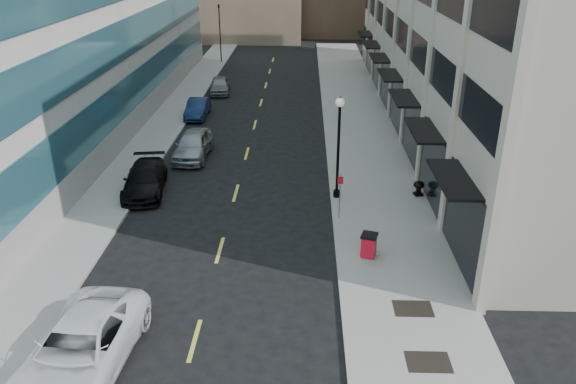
# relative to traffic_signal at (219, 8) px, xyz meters

# --- Properties ---
(ground) EXTENTS (160.00, 160.00, 0.00)m
(ground) POSITION_rel_traffic_signal_xyz_m (5.50, -48.00, -5.72)
(ground) COLOR black
(ground) RESTS_ON ground
(sidewalk_right) EXTENTS (5.00, 80.00, 0.15)m
(sidewalk_right) POSITION_rel_traffic_signal_xyz_m (13.00, -28.00, -5.64)
(sidewalk_right) COLOR gray
(sidewalk_right) RESTS_ON ground
(sidewalk_left) EXTENTS (3.00, 80.00, 0.15)m
(sidewalk_left) POSITION_rel_traffic_signal_xyz_m (-1.00, -28.00, -5.64)
(sidewalk_left) COLOR gray
(sidewalk_left) RESTS_ON ground
(grate_mid) EXTENTS (1.40, 1.00, 0.01)m
(grate_mid) POSITION_rel_traffic_signal_xyz_m (13.10, -47.00, -5.56)
(grate_mid) COLOR black
(grate_mid) RESTS_ON sidewalk_right
(grate_far) EXTENTS (1.40, 1.00, 0.01)m
(grate_far) POSITION_rel_traffic_signal_xyz_m (13.10, -44.20, -5.56)
(grate_far) COLOR black
(grate_far) RESTS_ON sidewalk_right
(road_centerline) EXTENTS (0.15, 68.20, 0.01)m
(road_centerline) POSITION_rel_traffic_signal_xyz_m (5.50, -31.00, -5.71)
(road_centerline) COLOR #D8CC4C
(road_centerline) RESTS_ON ground
(traffic_signal) EXTENTS (0.66, 0.66, 6.98)m
(traffic_signal) POSITION_rel_traffic_signal_xyz_m (0.00, 0.00, 0.00)
(traffic_signal) COLOR black
(traffic_signal) RESTS_ON ground
(car_white_van) EXTENTS (3.15, 6.15, 1.66)m
(car_white_van) POSITION_rel_traffic_signal_xyz_m (2.30, -47.49, -4.89)
(car_white_van) COLOR white
(car_white_van) RESTS_ON ground
(car_black_pickup) EXTENTS (2.64, 5.19, 1.44)m
(car_black_pickup) POSITION_rel_traffic_signal_xyz_m (0.70, -34.00, -5.00)
(car_black_pickup) COLOR black
(car_black_pickup) RESTS_ON ground
(car_silver_sedan) EXTENTS (2.06, 4.84, 1.63)m
(car_silver_sedan) POSITION_rel_traffic_signal_xyz_m (2.30, -28.77, -4.90)
(car_silver_sedan) COLOR #9B9DA3
(car_silver_sedan) RESTS_ON ground
(car_blue_sedan) EXTENTS (1.43, 4.10, 1.35)m
(car_blue_sedan) POSITION_rel_traffic_signal_xyz_m (1.06, -20.24, -5.04)
(car_blue_sedan) COLOR #132447
(car_blue_sedan) RESTS_ON ground
(car_grey_sedan) EXTENTS (2.09, 4.27, 1.40)m
(car_grey_sedan) POSITION_rel_traffic_signal_xyz_m (1.69, -13.00, -5.02)
(car_grey_sedan) COLOR gray
(car_grey_sedan) RESTS_ON ground
(trash_bin) EXTENTS (0.80, 0.80, 1.03)m
(trash_bin) POSITION_rel_traffic_signal_xyz_m (11.85, -40.55, -5.01)
(trash_bin) COLOR red
(trash_bin) RESTS_ON sidewalk_right
(lamppost) EXTENTS (0.44, 0.44, 5.34)m
(lamppost) POSITION_rel_traffic_signal_xyz_m (10.80, -34.64, -2.43)
(lamppost) COLOR black
(lamppost) RESTS_ON sidewalk_right
(sign_post) EXTENTS (0.27, 0.06, 2.29)m
(sign_post) POSITION_rel_traffic_signal_xyz_m (10.80, -37.06, -4.08)
(sign_post) COLOR slate
(sign_post) RESTS_ON sidewalk_right
(urn_planter) EXTENTS (0.56, 0.56, 0.78)m
(urn_planter) POSITION_rel_traffic_signal_xyz_m (15.05, -34.30, -5.09)
(urn_planter) COLOR black
(urn_planter) RESTS_ON sidewalk_right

